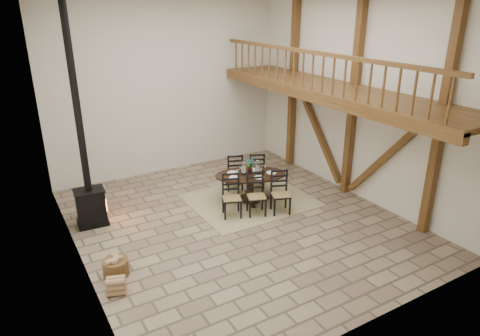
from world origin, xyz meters
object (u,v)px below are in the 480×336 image
wood_stove (87,180)px  log_stack (116,286)px  dining_table (251,188)px  log_basket (116,267)px

wood_stove → log_stack: (-0.23, -2.82, -0.95)m
dining_table → wood_stove: size_ratio=0.47×
wood_stove → log_basket: size_ratio=10.32×
dining_table → wood_stove: bearing=-171.9°
log_basket → log_stack: size_ratio=1.27×
wood_stove → log_basket: wood_stove is taller
log_basket → log_stack: (-0.15, -0.58, -0.01)m
dining_table → wood_stove: 3.94m
dining_table → log_stack: dining_table is taller
wood_stove → log_basket: bearing=-87.5°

